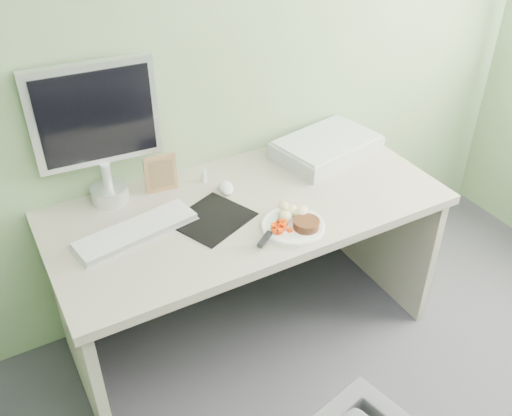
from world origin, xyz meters
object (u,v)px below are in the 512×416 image
scanner (326,147)px  monitor (97,127)px  desk (248,239)px  plate (293,226)px

scanner → monitor: 1.03m
desk → scanner: 0.58m
desk → scanner: bearing=19.5°
plate → scanner: (0.43, 0.40, 0.03)m
plate → scanner: 0.59m
desk → scanner: (0.51, 0.18, 0.22)m
desk → monitor: bearing=146.4°
scanner → plate: bearing=-148.0°
monitor → plate: bearing=-40.2°
scanner → monitor: monitor is taller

